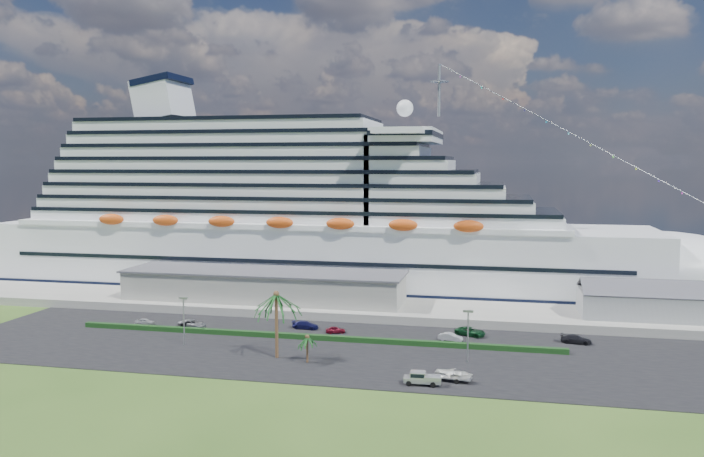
% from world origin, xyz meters
% --- Properties ---
extents(ground, '(420.00, 420.00, 0.00)m').
position_xyz_m(ground, '(0.00, 0.00, 0.00)').
color(ground, '#30511B').
rests_on(ground, ground).
extents(asphalt_lot, '(140.00, 38.00, 0.12)m').
position_xyz_m(asphalt_lot, '(0.00, 11.00, 0.06)').
color(asphalt_lot, black).
rests_on(asphalt_lot, ground).
extents(wharf, '(240.00, 20.00, 1.80)m').
position_xyz_m(wharf, '(0.00, 40.00, 0.90)').
color(wharf, gray).
rests_on(wharf, ground).
extents(water, '(420.00, 160.00, 0.02)m').
position_xyz_m(water, '(0.00, 130.00, 0.01)').
color(water, '#0B1A32').
rests_on(water, ground).
extents(cruise_ship, '(191.00, 38.00, 54.00)m').
position_xyz_m(cruise_ship, '(-21.53, 64.00, 16.69)').
color(cruise_ship, silver).
rests_on(cruise_ship, ground).
extents(terminal_building, '(61.00, 15.00, 6.30)m').
position_xyz_m(terminal_building, '(-25.00, 40.00, 5.01)').
color(terminal_building, gray).
rests_on(terminal_building, wharf).
extents(port_shed, '(24.00, 12.31, 7.37)m').
position_xyz_m(port_shed, '(52.00, 40.00, 4.40)').
color(port_shed, gray).
rests_on(port_shed, wharf).
extents(hedge, '(88.00, 1.10, 0.90)m').
position_xyz_m(hedge, '(-8.00, 16.00, 0.57)').
color(hedge, black).
rests_on(hedge, asphalt_lot).
extents(lamp_post_left, '(1.60, 0.35, 8.27)m').
position_xyz_m(lamp_post_left, '(-28.00, 8.00, 5.34)').
color(lamp_post_left, gray).
rests_on(lamp_post_left, asphalt_lot).
extents(lamp_post_right, '(1.60, 0.35, 8.27)m').
position_xyz_m(lamp_post_right, '(20.00, 8.00, 5.34)').
color(lamp_post_right, gray).
rests_on(lamp_post_right, asphalt_lot).
extents(palm_tall, '(8.82, 8.82, 11.13)m').
position_xyz_m(palm_tall, '(-10.00, 4.00, 9.20)').
color(palm_tall, '#47301E').
rests_on(palm_tall, ground).
extents(palm_short, '(3.53, 3.53, 4.56)m').
position_xyz_m(palm_short, '(-4.50, 2.50, 3.67)').
color(palm_short, '#47301E').
rests_on(palm_short, ground).
extents(parked_car_0, '(3.80, 1.90, 1.24)m').
position_xyz_m(parked_car_0, '(-41.86, 19.64, 0.74)').
color(parked_car_0, '#B6B6B8').
rests_on(parked_car_0, asphalt_lot).
extents(parked_car_1, '(4.31, 2.77, 1.34)m').
position_xyz_m(parked_car_1, '(-32.10, 19.46, 0.79)').
color(parked_car_1, black).
rests_on(parked_car_1, asphalt_lot).
extents(parked_car_2, '(5.95, 3.82, 1.53)m').
position_xyz_m(parked_car_2, '(-31.99, 19.50, 0.88)').
color(parked_car_2, gray).
rests_on(parked_car_2, asphalt_lot).
extents(parked_car_3, '(5.14, 2.39, 1.45)m').
position_xyz_m(parked_car_3, '(-10.85, 23.31, 0.85)').
color(parked_car_3, '#141547').
rests_on(parked_car_3, asphalt_lot).
extents(parked_car_4, '(3.89, 2.59, 1.23)m').
position_xyz_m(parked_car_4, '(-4.56, 21.36, 0.73)').
color(parked_car_4, maroon).
rests_on(parked_car_4, asphalt_lot).
extents(parked_car_5, '(4.41, 2.31, 1.38)m').
position_xyz_m(parked_car_5, '(16.46, 20.28, 0.81)').
color(parked_car_5, '#ADAFB5').
rests_on(parked_car_5, asphalt_lot).
extents(parked_car_6, '(6.07, 4.51, 1.53)m').
position_xyz_m(parked_car_6, '(19.71, 24.70, 0.89)').
color(parked_car_6, '#0D3519').
rests_on(parked_car_6, asphalt_lot).
extents(parked_car_7, '(5.51, 3.05, 1.51)m').
position_xyz_m(parked_car_7, '(37.81, 23.31, 0.88)').
color(parked_car_7, black).
rests_on(parked_car_7, asphalt_lot).
extents(pickup_truck, '(5.33, 2.16, 1.85)m').
position_xyz_m(pickup_truck, '(14.26, -4.54, 1.14)').
color(pickup_truck, black).
rests_on(pickup_truck, asphalt_lot).
extents(boat_trailer, '(6.33, 4.59, 1.76)m').
position_xyz_m(boat_trailer, '(18.61, -2.15, 1.29)').
color(boat_trailer, gray).
rests_on(boat_trailer, asphalt_lot).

